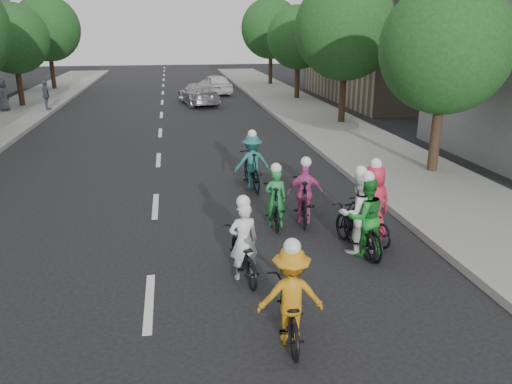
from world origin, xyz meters
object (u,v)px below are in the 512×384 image
object	(u,v)px
cyclist_6	(357,221)
follow_car_trail	(215,84)
spectator_2	(3,95)
cyclist_2	(290,303)
cyclist_5	(275,203)
cyclist_3	(304,197)
cyclist_0	(243,250)
follow_car_lead	(198,94)
cyclist_1	(364,223)
cyclist_7	(252,166)
spectator_1	(46,95)
cyclist_4	(371,212)

from	to	relation	value
cyclist_6	follow_car_trail	bearing A→B (deg)	-96.86
cyclist_6	spectator_2	xyz separation A→B (m)	(-12.86, 20.54, 0.35)
cyclist_2	follow_car_trail	size ratio (longest dim) A/B	0.42
cyclist_5	spectator_2	size ratio (longest dim) A/B	1.00
cyclist_3	spectator_2	xyz separation A→B (m)	(-12.22, 18.70, 0.40)
cyclist_0	follow_car_lead	bearing A→B (deg)	-98.25
cyclist_1	follow_car_trail	bearing A→B (deg)	-95.21
follow_car_trail	spectator_2	world-z (taller)	spectator_2
follow_car_lead	follow_car_trail	xyz separation A→B (m)	(1.48, 4.95, 0.04)
cyclist_5	cyclist_7	xyz separation A→B (m)	(-0.07, 2.97, 0.12)
cyclist_6	follow_car_trail	distance (m)	27.15
spectator_1	cyclist_4	bearing A→B (deg)	-170.09
cyclist_0	cyclist_2	world-z (taller)	cyclist_2
cyclist_0	cyclist_6	size ratio (longest dim) A/B	0.94
cyclist_2	cyclist_6	distance (m)	3.56
cyclist_7	cyclist_2	bearing A→B (deg)	80.60
cyclist_3	follow_car_trail	distance (m)	25.30
cyclist_2	cyclist_4	distance (m)	4.29
cyclist_7	spectator_1	xyz separation A→B (m)	(-9.10, 15.73, 0.28)
cyclist_0	cyclist_5	xyz separation A→B (m)	(1.12, 2.45, 0.03)
cyclist_3	cyclist_7	size ratio (longest dim) A/B	1.00
cyclist_0	cyclist_4	bearing A→B (deg)	-164.77
cyclist_0	cyclist_6	world-z (taller)	cyclist_6
cyclist_2	cyclist_7	xyz separation A→B (m)	(0.64, 7.54, 0.08)
cyclist_1	follow_car_lead	bearing A→B (deg)	-91.13
cyclist_3	cyclist_5	xyz separation A→B (m)	(-0.75, -0.13, -0.05)
cyclist_5	follow_car_trail	size ratio (longest dim) A/B	0.42
cyclist_1	cyclist_4	world-z (taller)	cyclist_4
cyclist_0	cyclist_5	distance (m)	2.69
follow_car_lead	spectator_1	distance (m)	8.76
cyclist_1	cyclist_5	distance (m)	2.39
cyclist_0	follow_car_lead	world-z (taller)	cyclist_0
cyclist_7	follow_car_trail	xyz separation A→B (m)	(0.95, 22.46, 0.01)
cyclist_2	cyclist_5	bearing A→B (deg)	-93.78
cyclist_2	cyclist_7	world-z (taller)	cyclist_7
cyclist_7	cyclist_6	bearing A→B (deg)	102.91
cyclist_7	spectator_2	size ratio (longest dim) A/B	1.09
cyclist_2	cyclist_7	bearing A→B (deg)	-89.72
cyclist_7	spectator_1	distance (m)	18.17
cyclist_3	cyclist_6	distance (m)	1.96
cyclist_3	follow_car_trail	xyz separation A→B (m)	(0.12, 25.30, 0.08)
cyclist_0	follow_car_trail	bearing A→B (deg)	-101.07
cyclist_2	follow_car_lead	distance (m)	25.05
cyclist_2	spectator_2	size ratio (longest dim) A/B	1.00
cyclist_0	cyclist_4	size ratio (longest dim) A/B	0.94
cyclist_3	spectator_2	bearing A→B (deg)	-45.70
cyclist_2	cyclist_3	size ratio (longest dim) A/B	0.92
spectator_1	cyclist_0	bearing A→B (deg)	-178.39
cyclist_2	follow_car_lead	size ratio (longest dim) A/B	0.38
spectator_1	spectator_2	bearing A→B (deg)	67.48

